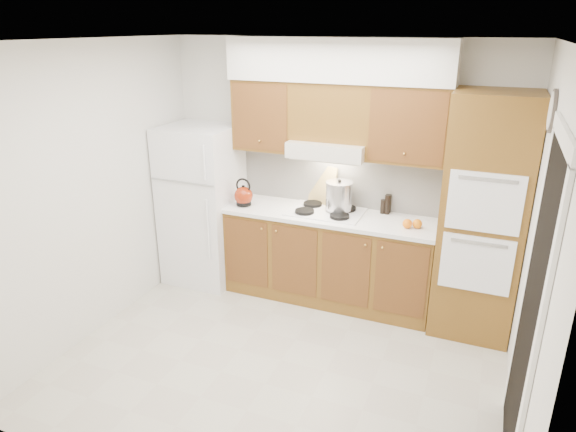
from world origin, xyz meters
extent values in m
plane|color=#B8B3A1|center=(0.00, 0.00, 0.00)|extent=(3.60, 3.60, 0.00)
plane|color=white|center=(0.00, 0.00, 2.60)|extent=(3.60, 3.60, 0.00)
cube|color=silver|center=(0.00, 1.50, 1.30)|extent=(3.60, 0.02, 2.60)
cube|color=silver|center=(-1.80, 0.00, 1.30)|extent=(0.02, 3.00, 2.60)
cube|color=silver|center=(1.80, 0.00, 1.30)|extent=(0.02, 3.00, 2.60)
cube|color=white|center=(-1.41, 1.14, 0.86)|extent=(0.75, 0.72, 1.72)
cube|color=brown|center=(0.02, 1.20, 0.45)|extent=(2.11, 0.60, 0.90)
cube|color=white|center=(0.03, 1.19, 0.92)|extent=(2.13, 0.62, 0.04)
cube|color=white|center=(0.02, 1.49, 1.22)|extent=(2.11, 0.03, 0.56)
cube|color=brown|center=(1.44, 1.18, 1.10)|extent=(0.70, 0.65, 2.20)
cube|color=brown|center=(-0.71, 1.33, 1.85)|extent=(0.63, 0.33, 0.70)
cube|color=brown|center=(0.72, 1.33, 1.85)|extent=(0.73, 0.33, 0.70)
cube|color=silver|center=(-0.02, 1.27, 1.57)|extent=(0.75, 0.45, 0.15)
cube|color=brown|center=(-0.02, 1.33, 1.92)|extent=(0.75, 0.33, 0.55)
cube|color=silver|center=(0.03, 1.32, 2.40)|extent=(2.13, 0.36, 0.40)
cube|color=white|center=(-0.02, 1.21, 0.95)|extent=(0.74, 0.50, 0.01)
cube|color=black|center=(1.79, -0.35, 1.05)|extent=(0.02, 0.90, 2.10)
cylinder|color=#3F3833|center=(1.79, 0.55, 2.15)|extent=(0.02, 0.30, 0.30)
sphere|color=maroon|center=(-0.88, 1.08, 1.05)|extent=(0.25, 0.25, 0.19)
cube|color=tan|center=(-0.14, 1.45, 1.14)|extent=(0.33, 0.20, 0.41)
cylinder|color=#B7B7BC|center=(0.09, 1.27, 1.11)|extent=(0.29, 0.29, 0.27)
cylinder|color=black|center=(0.55, 1.40, 1.04)|extent=(0.07, 0.07, 0.19)
cylinder|color=black|center=(0.55, 1.45, 1.03)|extent=(0.07, 0.07, 0.19)
cylinder|color=black|center=(0.51, 1.40, 1.01)|extent=(0.07, 0.07, 0.14)
sphere|color=#EF5B0C|center=(0.81, 1.09, 0.98)|extent=(0.12, 0.12, 0.09)
sphere|color=orange|center=(0.89, 1.12, 0.98)|extent=(0.09, 0.09, 0.09)
camera|label=1|loc=(1.45, -3.39, 2.70)|focal=32.00mm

